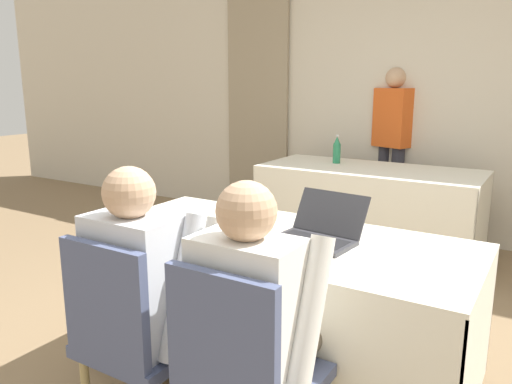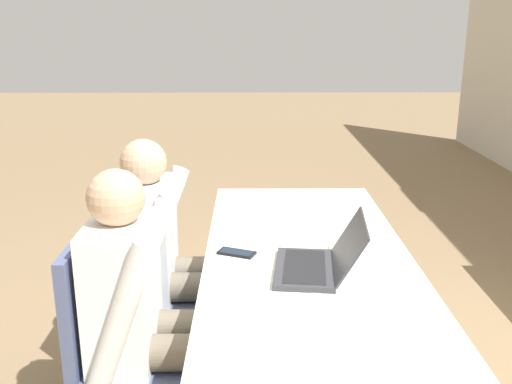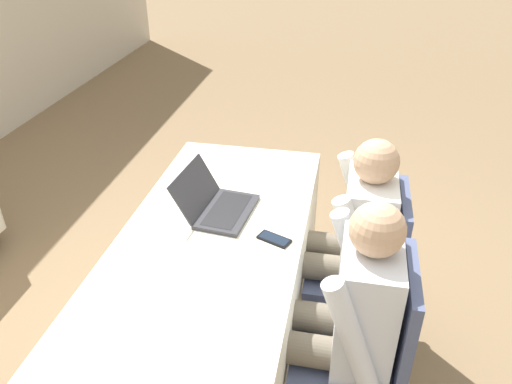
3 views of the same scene
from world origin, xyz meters
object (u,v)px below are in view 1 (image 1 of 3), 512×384
at_px(laptop, 318,233).
at_px(person_white_shirt, 259,318).
at_px(person_checkered_shirt, 148,287).
at_px(cell_phone, 251,252).
at_px(water_bottle, 337,150).
at_px(person_red_shirt, 392,140).
at_px(chair_near_right, 243,374).
at_px(chair_near_left, 132,334).

distance_m(laptop, person_white_shirt, 0.65).
bearing_deg(person_checkered_shirt, cell_phone, -130.77).
bearing_deg(cell_phone, person_checkered_shirt, -108.30).
height_order(cell_phone, water_bottle, water_bottle).
distance_m(water_bottle, person_checkered_shirt, 2.79).
distance_m(cell_phone, person_red_shirt, 3.06).
xyz_separation_m(chair_near_right, person_red_shirt, (-0.55, 3.47, 0.42)).
bearing_deg(chair_near_left, person_checkered_shirt, -90.00).
bearing_deg(chair_near_left, chair_near_right, -180.00).
bearing_deg(chair_near_left, water_bottle, -83.14).
bearing_deg(chair_near_left, person_red_shirt, -89.46).
distance_m(water_bottle, chair_near_left, 2.90).
bearing_deg(person_checkered_shirt, chair_near_left, 90.00).
height_order(chair_near_left, person_white_shirt, person_white_shirt).
distance_m(laptop, chair_near_left, 0.91).
relative_size(laptop, person_red_shirt, 0.24).
xyz_separation_m(laptop, person_checkered_shirt, (-0.45, -0.63, -0.14)).
distance_m(water_bottle, person_white_shirt, 2.90).
height_order(chair_near_right, person_checkered_shirt, person_checkered_shirt).
bearing_deg(person_white_shirt, person_red_shirt, -80.69).
xyz_separation_m(cell_phone, person_white_shirt, (0.24, -0.33, -0.10)).
relative_size(water_bottle, person_red_shirt, 0.16).
distance_m(person_checkered_shirt, person_white_shirt, 0.52).
bearing_deg(chair_near_left, person_white_shirt, -168.81).
xyz_separation_m(water_bottle, chair_near_right, (0.86, -2.86, -0.37)).
distance_m(chair_near_right, person_red_shirt, 3.54).
relative_size(water_bottle, chair_near_right, 0.28).
bearing_deg(laptop, person_checkered_shirt, -119.75).
distance_m(cell_phone, person_checkered_shirt, 0.44).
relative_size(person_checkered_shirt, person_white_shirt, 1.00).
distance_m(cell_phone, person_white_shirt, 0.42).
distance_m(person_white_shirt, person_red_shirt, 3.42).
height_order(laptop, cell_phone, laptop).
relative_size(chair_near_left, person_white_shirt, 0.77).
bearing_deg(laptop, chair_near_left, -115.75).
distance_m(chair_near_left, chair_near_right, 0.52).
relative_size(cell_phone, chair_near_right, 0.18).
bearing_deg(person_checkered_shirt, person_red_shirt, -89.44).
xyz_separation_m(chair_near_left, person_white_shirt, (0.52, 0.10, 0.16)).
bearing_deg(person_red_shirt, laptop, -59.22).
xyz_separation_m(water_bottle, person_white_shirt, (0.86, -2.76, -0.21)).
xyz_separation_m(cell_phone, water_bottle, (-0.63, 2.43, 0.11)).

